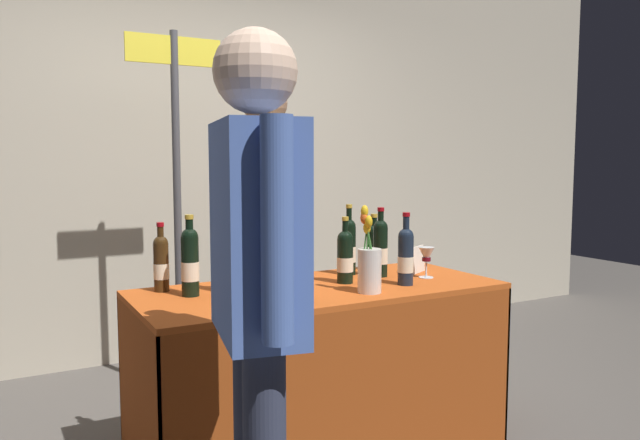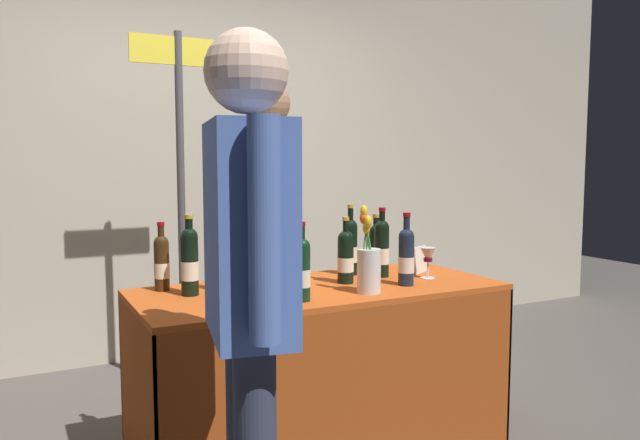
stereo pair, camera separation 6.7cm
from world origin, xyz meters
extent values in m
cube|color=#B2A893|center=(0.00, 1.80, 1.51)|extent=(7.61, 0.12, 3.01)
cube|color=#B74C19|center=(0.00, 0.00, 0.76)|extent=(1.63, 0.70, 0.02)
cube|color=#963E14|center=(0.00, -0.34, 0.37)|extent=(1.63, 0.01, 0.75)
cube|color=#963E14|center=(0.00, 0.34, 0.37)|extent=(1.63, 0.01, 0.75)
cube|color=#963E14|center=(-0.81, 0.00, 0.37)|extent=(0.01, 0.70, 0.75)
cube|color=#963E14|center=(0.81, 0.00, 0.37)|extent=(0.01, 0.70, 0.75)
cylinder|color=black|center=(-0.56, 0.10, 0.90)|extent=(0.07, 0.07, 0.25)
sphere|color=black|center=(-0.56, 0.10, 1.02)|extent=(0.07, 0.07, 0.07)
cylinder|color=black|center=(-0.56, 0.10, 1.06)|extent=(0.03, 0.03, 0.07)
cylinder|color=#B7932D|center=(-0.56, 0.10, 1.11)|extent=(0.04, 0.04, 0.02)
cylinder|color=beige|center=(-0.56, 0.10, 0.88)|extent=(0.07, 0.07, 0.08)
cylinder|color=black|center=(-0.19, -0.21, 0.89)|extent=(0.07, 0.07, 0.22)
sphere|color=black|center=(-0.19, -0.21, 1.00)|extent=(0.06, 0.06, 0.06)
cylinder|color=black|center=(-0.19, -0.21, 1.04)|extent=(0.02, 0.02, 0.08)
cylinder|color=maroon|center=(-0.19, -0.21, 1.09)|extent=(0.03, 0.03, 0.02)
cylinder|color=beige|center=(-0.19, -0.21, 0.87)|extent=(0.07, 0.07, 0.07)
cylinder|color=#38230F|center=(-0.39, 0.07, 0.89)|extent=(0.07, 0.07, 0.22)
sphere|color=#38230F|center=(-0.39, 0.07, 1.00)|extent=(0.07, 0.07, 0.07)
cylinder|color=#38230F|center=(-0.39, 0.07, 1.03)|extent=(0.03, 0.03, 0.08)
cylinder|color=#B7932D|center=(-0.39, 0.07, 1.08)|extent=(0.03, 0.03, 0.02)
cylinder|color=beige|center=(-0.39, 0.07, 0.87)|extent=(0.08, 0.08, 0.07)
cylinder|color=black|center=(0.45, 0.24, 0.87)|extent=(0.07, 0.07, 0.20)
sphere|color=black|center=(0.45, 0.24, 0.97)|extent=(0.07, 0.07, 0.07)
cylinder|color=black|center=(0.45, 0.24, 1.01)|extent=(0.03, 0.03, 0.07)
cylinder|color=#B7932D|center=(0.45, 0.24, 1.06)|extent=(0.04, 0.04, 0.02)
cylinder|color=beige|center=(0.45, 0.24, 0.86)|extent=(0.07, 0.07, 0.06)
cylinder|color=#192333|center=(0.36, -0.15, 0.89)|extent=(0.07, 0.07, 0.22)
sphere|color=#192333|center=(0.36, -0.15, 1.00)|extent=(0.07, 0.07, 0.07)
cylinder|color=#192333|center=(0.36, -0.15, 1.04)|extent=(0.03, 0.03, 0.09)
cylinder|color=maroon|center=(0.36, -0.15, 1.10)|extent=(0.03, 0.03, 0.02)
cylinder|color=beige|center=(0.36, -0.15, 0.87)|extent=(0.07, 0.07, 0.07)
cylinder|color=#38230F|center=(-0.65, 0.24, 0.88)|extent=(0.06, 0.06, 0.21)
sphere|color=#38230F|center=(-0.65, 0.24, 0.98)|extent=(0.06, 0.06, 0.06)
cylinder|color=#38230F|center=(-0.65, 0.24, 1.02)|extent=(0.03, 0.03, 0.07)
cylinder|color=maroon|center=(-0.65, 0.24, 1.06)|extent=(0.03, 0.03, 0.02)
cylinder|color=beige|center=(-0.65, 0.24, 0.86)|extent=(0.07, 0.07, 0.07)
cylinder|color=black|center=(0.38, 0.07, 0.90)|extent=(0.07, 0.07, 0.24)
sphere|color=black|center=(0.38, 0.07, 1.02)|extent=(0.07, 0.07, 0.07)
cylinder|color=black|center=(0.38, 0.07, 1.06)|extent=(0.03, 0.03, 0.08)
cylinder|color=maroon|center=(0.38, 0.07, 1.10)|extent=(0.03, 0.03, 0.02)
cylinder|color=beige|center=(0.38, 0.07, 0.88)|extent=(0.07, 0.07, 0.08)
cylinder|color=black|center=(0.14, 0.02, 0.88)|extent=(0.07, 0.07, 0.21)
sphere|color=black|center=(0.14, 0.02, 0.98)|extent=(0.07, 0.07, 0.07)
cylinder|color=black|center=(0.14, 0.02, 1.02)|extent=(0.03, 0.03, 0.08)
cylinder|color=#B7932D|center=(0.14, 0.02, 1.07)|extent=(0.03, 0.03, 0.02)
cylinder|color=beige|center=(0.14, 0.02, 0.86)|extent=(0.08, 0.08, 0.07)
cylinder|color=black|center=(0.27, 0.19, 0.90)|extent=(0.07, 0.07, 0.24)
sphere|color=black|center=(0.27, 0.19, 1.02)|extent=(0.07, 0.07, 0.07)
cylinder|color=black|center=(0.27, 0.19, 1.06)|extent=(0.03, 0.03, 0.09)
cylinder|color=#B7932D|center=(0.27, 0.19, 1.11)|extent=(0.03, 0.03, 0.02)
cylinder|color=beige|center=(0.27, 0.19, 0.88)|extent=(0.07, 0.07, 0.08)
cylinder|color=silver|center=(0.55, -0.06, 0.78)|extent=(0.07, 0.07, 0.00)
cylinder|color=silver|center=(0.55, -0.06, 0.81)|extent=(0.01, 0.01, 0.07)
cone|color=silver|center=(0.55, -0.06, 0.89)|extent=(0.08, 0.08, 0.07)
cylinder|color=#590C19|center=(0.55, -0.06, 0.86)|extent=(0.04, 0.04, 0.02)
cylinder|color=silver|center=(0.13, -0.21, 0.87)|extent=(0.10, 0.10, 0.19)
cylinder|color=#38722D|center=(0.11, -0.20, 0.96)|extent=(0.02, 0.02, 0.18)
ellipsoid|color=gold|center=(0.11, -0.20, 1.05)|extent=(0.03, 0.03, 0.05)
cylinder|color=#38722D|center=(0.12, -0.21, 0.98)|extent=(0.01, 0.04, 0.21)
ellipsoid|color=gold|center=(0.11, -0.22, 1.08)|extent=(0.03, 0.03, 0.05)
cylinder|color=#38722D|center=(0.12, -0.22, 1.00)|extent=(0.04, 0.05, 0.25)
ellipsoid|color=gold|center=(0.11, -0.19, 1.12)|extent=(0.03, 0.03, 0.05)
cylinder|color=#38722D|center=(0.13, -0.21, 0.98)|extent=(0.05, 0.03, 0.22)
ellipsoid|color=#E05B1E|center=(0.11, -0.19, 1.10)|extent=(0.03, 0.03, 0.05)
cube|color=silver|center=(0.60, 0.07, 0.84)|extent=(0.12, 0.08, 0.13)
cylinder|color=black|center=(0.03, 0.75, 0.44)|extent=(0.12, 0.12, 0.88)
cylinder|color=black|center=(0.04, 0.60, 0.44)|extent=(0.12, 0.12, 0.88)
cube|color=tan|center=(0.03, 0.68, 1.19)|extent=(0.23, 0.39, 0.62)
sphere|color=#8C664C|center=(0.03, 0.68, 1.64)|extent=(0.24, 0.24, 0.24)
cylinder|color=tan|center=(0.02, 0.91, 1.22)|extent=(0.08, 0.08, 0.57)
cylinder|color=tan|center=(0.04, 0.44, 1.22)|extent=(0.08, 0.08, 0.57)
cube|color=#4C6BB7|center=(-0.64, -0.80, 1.15)|extent=(0.29, 0.44, 0.60)
sphere|color=beige|center=(-0.64, -0.80, 1.58)|extent=(0.23, 0.23, 0.23)
cylinder|color=#4C6BB7|center=(-0.69, -1.04, 1.17)|extent=(0.08, 0.08, 0.55)
cylinder|color=#4C6BB7|center=(-0.59, -0.55, 1.17)|extent=(0.08, 0.08, 0.55)
cylinder|color=#47474C|center=(-0.36, 1.00, 1.02)|extent=(0.04, 0.04, 2.04)
cube|color=yellow|center=(-0.36, 1.00, 1.93)|extent=(0.52, 0.02, 0.15)
camera|label=1|loc=(-1.30, -2.37, 1.34)|focal=34.46mm
camera|label=2|loc=(-1.24, -2.40, 1.34)|focal=34.46mm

